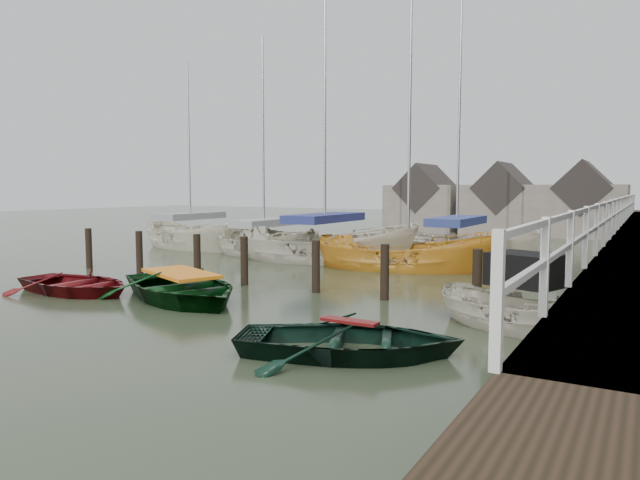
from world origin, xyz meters
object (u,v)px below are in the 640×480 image
Objects in this scene: rowboat_green at (182,301)px; sailboat_e at (191,247)px; motorboat at (522,325)px; sailboat_d at (456,260)px; sailboat_a at (264,254)px; rowboat_dkgreen at (349,355)px; sailboat_b at (325,260)px; rowboat_red at (77,293)px; sailboat_c at (408,269)px.

rowboat_green is 12.91m from sailboat_e.
motorboat is 0.30× the size of sailboat_d.
sailboat_a reaches higher than rowboat_green.
rowboat_dkgreen is at bearing -123.10° from sailboat_a.
sailboat_b is at bearing 69.11° from motorboat.
motorboat is 0.41× the size of sailboat_e.
sailboat_e is at bearing 82.39° from motorboat.
rowboat_dkgreen is at bearing 165.24° from motorboat.
motorboat is at bearing -143.72° from sailboat_d.
sailboat_c is at bearing -33.56° from rowboat_red.
sailboat_c is at bearing -105.43° from sailboat_b.
rowboat_red is 10.57m from sailboat_c.
sailboat_b reaches higher than motorboat.
sailboat_c is (6.63, -0.73, -0.05)m from sailboat_a.
rowboat_red is 0.35× the size of sailboat_c.
sailboat_b is (3.09, -0.32, -0.00)m from sailboat_a.
sailboat_d reaches higher than rowboat_red.
rowboat_green reaches higher than rowboat_red.
sailboat_b reaches higher than rowboat_green.
sailboat_c reaches higher than sailboat_a.
motorboat is (7.90, 1.16, 0.12)m from rowboat_green.
sailboat_e is at bearing 28.54° from rowboat_dkgreen.
rowboat_red is 0.82× the size of rowboat_green.
sailboat_c is 0.82× the size of sailboat_d.
rowboat_dkgreen is 10.56m from sailboat_c.
sailboat_e is at bearing 109.40° from sailboat_d.
rowboat_green is 7.98m from motorboat.
rowboat_red is 0.94× the size of motorboat.
sailboat_b is 0.97× the size of sailboat_d.
sailboat_d is (-2.14, 13.06, 0.07)m from rowboat_dkgreen.
rowboat_green is at bearing -121.56° from sailboat_e.
rowboat_green is (3.16, 0.63, 0.00)m from rowboat_red.
sailboat_d reaches higher than rowboat_green.
rowboat_red is at bearing -160.32° from sailboat_a.
rowboat_green is at bearing 147.63° from sailboat_c.
sailboat_b is at bearing -81.32° from sailboat_e.
sailboat_d is (6.75, 11.66, 0.07)m from rowboat_red.
rowboat_red is 3.22m from rowboat_green.
rowboat_red is at bearing 132.33° from sailboat_c.
motorboat reaches higher than rowboat_green.
sailboat_d is at bearing -58.17° from sailboat_a.
motorboat is 0.40× the size of sailboat_a.
sailboat_a is at bearing 18.98° from rowboat_dkgreen.
sailboat_e is (-8.63, 9.60, 0.06)m from rowboat_green.
sailboat_a is at bearing 45.91° from rowboat_green.
sailboat_c is 1.09× the size of sailboat_e.
sailboat_e is (-5.47, 10.23, 0.06)m from rowboat_red.
rowboat_dkgreen is 0.39× the size of sailboat_e.
rowboat_red is 0.30× the size of sailboat_b.
rowboat_green is 11.60m from sailboat_d.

